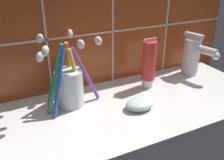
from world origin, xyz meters
TOP-DOWN VIEW (x-y plane):
  - sink_counter at (0.00, 0.00)cm, footprint 72.76×30.04cm
  - tile_wall_backsplash at (0.01, 15.26)cm, footprint 82.76×1.72cm
  - toothbrush_cup at (-13.83, 6.42)cm, footprint 16.56×11.47cm
  - toothpaste_tube at (8.85, 6.42)cm, footprint 3.89×3.71cm
  - sink_faucet at (25.82, 7.58)cm, footprint 5.49×11.83cm
  - soap_bar at (0.66, -2.72)cm, footprint 7.15×5.38cm

SIDE VIEW (x-z plane):
  - sink_counter at x=0.00cm, z-range 0.00..2.00cm
  - soap_bar at x=0.66cm, z-range 2.00..4.46cm
  - toothbrush_cup at x=-13.83cm, z-range -1.31..16.60cm
  - sink_faucet at x=25.82cm, z-range 1.83..14.82cm
  - toothpaste_tube at x=8.85cm, z-range 1.93..15.98cm
  - tile_wall_backsplash at x=0.01cm, z-range 0.01..44.28cm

